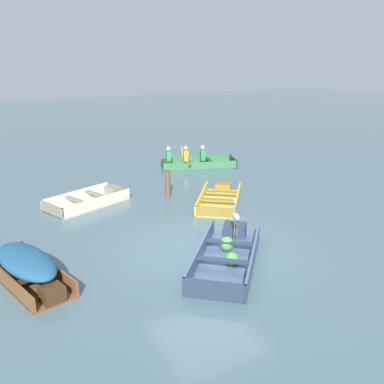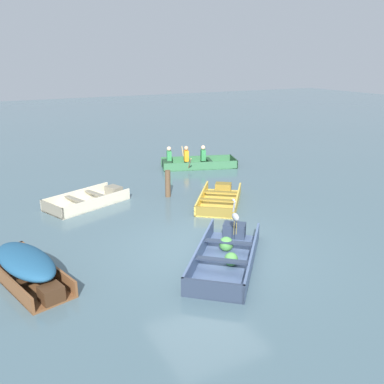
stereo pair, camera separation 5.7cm
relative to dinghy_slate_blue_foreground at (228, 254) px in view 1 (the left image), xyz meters
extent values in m
plane|color=#47606B|center=(-0.15, 0.67, -0.15)|extent=(80.00, 80.00, 0.00)
cube|color=#475B7F|center=(-0.12, -0.13, -0.13)|extent=(3.01, 3.20, 0.04)
cube|color=#475B7F|center=(-0.56, 0.26, 0.05)|extent=(2.12, 2.42, 0.40)
cube|color=#475B7F|center=(0.33, -0.52, 0.05)|extent=(2.12, 2.42, 0.40)
cube|color=#273246|center=(-1.14, -1.31, 0.05)|extent=(0.96, 0.84, 0.40)
cube|color=#273246|center=(0.81, 0.93, 0.07)|extent=(0.65, 0.63, 0.36)
cube|color=#273246|center=(0.20, 0.23, 0.15)|extent=(0.95, 0.86, 0.04)
cube|color=#273246|center=(-0.43, -0.49, 0.15)|extent=(0.95, 0.86, 0.04)
sphere|color=#4C9342|center=(0.19, 0.34, 0.07)|extent=(0.34, 0.34, 0.34)
sphere|color=#4C9342|center=(-0.11, -0.35, 0.04)|extent=(0.30, 0.30, 0.30)
cube|color=beige|center=(-1.83, 5.22, -0.13)|extent=(2.75, 1.99, 0.04)
cube|color=beige|center=(-2.04, 5.73, 0.03)|extent=(2.34, 0.97, 0.35)
cube|color=beige|center=(-1.63, 4.70, 0.03)|extent=(2.34, 0.97, 0.35)
cube|color=gray|center=(-2.97, 4.76, 0.03)|extent=(0.47, 1.09, 0.35)
cube|color=gray|center=(-0.84, 5.61, 0.05)|extent=(0.53, 0.61, 0.31)
cube|color=gray|center=(-1.49, 5.35, 0.12)|extent=(0.54, 1.04, 0.04)
cube|color=gray|center=(-2.18, 5.08, 0.12)|extent=(0.54, 1.04, 0.04)
cube|color=#E5BC47|center=(1.89, 3.43, -0.13)|extent=(2.55, 2.82, 0.04)
cube|color=#E5BC47|center=(1.44, 3.77, 0.01)|extent=(1.66, 2.13, 0.32)
cube|color=#E5BC47|center=(2.33, 3.08, 0.01)|extent=(1.66, 2.13, 0.32)
cube|color=olive|center=(1.09, 2.40, 0.01)|extent=(0.96, 0.76, 0.32)
cube|color=olive|center=(2.59, 4.33, 0.03)|extent=(0.64, 0.61, 0.28)
cube|color=olive|center=(2.13, 3.74, 0.09)|extent=(0.95, 0.78, 0.04)
cube|color=olive|center=(1.65, 3.11, 0.09)|extent=(0.95, 0.78, 0.04)
cube|color=brown|center=(-4.15, 1.10, -0.13)|extent=(1.54, 2.71, 0.04)
cube|color=brown|center=(-3.74, 1.21, 0.02)|extent=(0.72, 2.49, 0.34)
cube|color=brown|center=(-4.56, 0.99, 0.02)|extent=(0.72, 2.49, 0.34)
cube|color=#3F2716|center=(-4.48, 2.31, 0.02)|extent=(0.88, 0.28, 0.34)
cube|color=#3F2716|center=(-3.86, 0.03, 0.04)|extent=(0.49, 0.45, 0.31)
cube|color=#3F2716|center=(-4.04, 0.73, 0.11)|extent=(0.81, 0.36, 0.04)
cube|color=#3F2716|center=(-4.25, 1.47, 0.11)|extent=(0.81, 0.36, 0.04)
ellipsoid|color=navy|center=(-4.15, 1.10, 0.31)|extent=(1.38, 2.25, 0.39)
cube|color=#387047|center=(3.53, 7.77, -0.13)|extent=(3.26, 2.08, 0.04)
cube|color=#387047|center=(3.35, 7.23, 0.02)|extent=(2.91, 0.99, 0.34)
cube|color=#387047|center=(3.71, 8.31, 0.02)|extent=(2.91, 0.99, 0.34)
cube|color=#1E3D27|center=(4.95, 7.30, 0.02)|extent=(0.42, 1.14, 0.34)
cube|color=#1E3D27|center=(2.25, 8.19, 0.04)|extent=(0.51, 0.62, 0.30)
cube|color=#1E3D27|center=(3.09, 7.91, 0.11)|extent=(0.49, 1.08, 0.04)
cube|color=#1E3D27|center=(3.96, 7.63, 0.11)|extent=(0.49, 1.08, 0.04)
cube|color=#338C4C|center=(3.70, 7.72, 0.35)|extent=(0.26, 0.32, 0.44)
sphere|color=beige|center=(3.70, 7.72, 0.67)|extent=(0.18, 0.18, 0.18)
cube|color=orange|center=(3.02, 7.94, 0.35)|extent=(0.26, 0.32, 0.44)
sphere|color=tan|center=(3.02, 7.94, 0.67)|extent=(0.18, 0.18, 0.18)
cube|color=#338C4C|center=(2.35, 8.16, 0.35)|extent=(0.26, 0.32, 0.44)
sphere|color=beige|center=(2.35, 8.16, 0.67)|extent=(0.18, 0.18, 0.18)
cylinder|color=tan|center=(2.74, 7.09, 0.24)|extent=(0.24, 0.62, 0.55)
cylinder|color=tan|center=(3.30, 8.79, 0.24)|extent=(0.24, 0.62, 0.55)
cylinder|color=olive|center=(0.41, 0.35, 0.43)|extent=(0.02, 0.02, 0.35)
cylinder|color=olive|center=(0.47, 0.34, 0.43)|extent=(0.02, 0.02, 0.35)
ellipsoid|color=#93999E|center=(0.44, 0.35, 0.69)|extent=(0.21, 0.34, 0.18)
cylinder|color=#93999E|center=(0.47, 0.46, 0.91)|extent=(0.07, 0.12, 0.28)
ellipsoid|color=#93999E|center=(0.47, 0.50, 1.06)|extent=(0.08, 0.12, 0.06)
cone|color=gold|center=(0.49, 0.58, 1.06)|extent=(0.05, 0.10, 0.02)
cylinder|color=brown|center=(0.73, 4.77, 0.30)|extent=(0.18, 0.18, 0.89)
camera|label=1|loc=(-4.85, -7.38, 4.29)|focal=40.00mm
camera|label=2|loc=(-4.80, -7.41, 4.29)|focal=40.00mm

